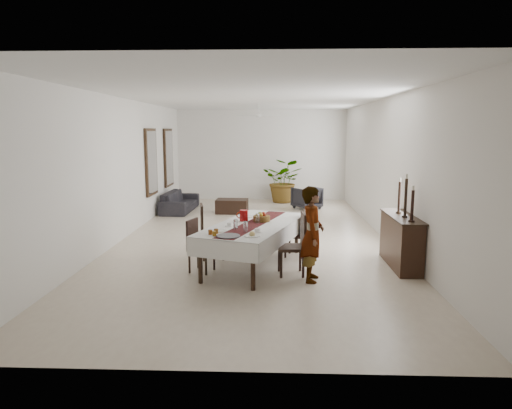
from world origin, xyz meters
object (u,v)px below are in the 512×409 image
woman (312,234)px  sofa (180,201)px  sideboard_body (401,242)px  red_pitcher (244,216)px  dining_table_top (254,226)px

woman → sofa: bearing=36.0°
sideboard_body → red_pitcher: bearing=177.7°
woman → sofa: (-3.54, 6.52, -0.48)m
red_pitcher → woman: (1.19, -1.00, -0.12)m
sideboard_body → sofa: 7.70m
dining_table_top → woman: size_ratio=1.60×
red_pitcher → sofa: (-2.35, 5.52, -0.60)m
woman → sofa: 7.44m
dining_table_top → sideboard_body: sideboard_body is taller
red_pitcher → woman: bearing=-40.0°
red_pitcher → sideboard_body: (2.88, -0.12, -0.45)m
dining_table_top → woman: bearing=-18.5°
red_pitcher → woman: 1.56m
red_pitcher → sideboard_body: red_pitcher is taller
sideboard_body → woman: bearing=-152.4°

